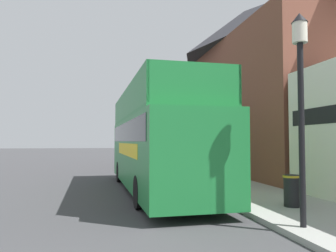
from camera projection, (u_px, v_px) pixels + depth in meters
name	position (u px, v px, depth m)	size (l,w,h in m)	color
ground_plane	(79.00, 170.00, 22.80)	(144.00, 144.00, 0.00)	#3D3D3F
sidewalk	(184.00, 171.00, 21.23)	(3.12, 108.00, 0.14)	#999993
brick_terrace_rear	(245.00, 89.00, 22.92)	(6.00, 19.68, 11.20)	brown
tour_bus	(156.00, 145.00, 13.03)	(2.82, 10.87, 3.96)	#1E7A38
parked_car_ahead_of_bus	(144.00, 162.00, 20.40)	(1.95, 4.43, 1.47)	#9E9EA3
lamp_post_nearest	(301.00, 78.00, 7.14)	(0.35, 0.35, 4.66)	black
lamp_post_second	(195.00, 114.00, 14.76)	(0.35, 0.35, 4.41)	black
litter_bin	(292.00, 190.00, 9.19)	(0.48, 0.48, 0.89)	black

